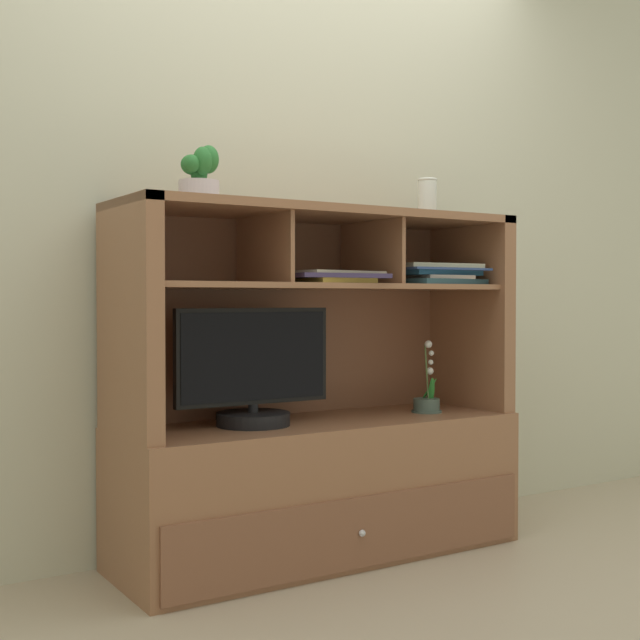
{
  "coord_description": "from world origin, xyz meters",
  "views": [
    {
      "loc": [
        -1.7,
        -2.69,
        0.96
      ],
      "look_at": [
        0.0,
        0.0,
        0.88
      ],
      "focal_mm": 48.2,
      "sensor_mm": 36.0,
      "label": 1
    }
  ],
  "objects_px": {
    "ceramic_vase": "(427,197)",
    "potted_orchid": "(427,401)",
    "media_console": "(319,447)",
    "magazine_stack_left": "(330,277)",
    "magazine_stack_centre": "(432,275)",
    "potted_succulent": "(200,176)",
    "tv_monitor": "(253,376)"
  },
  "relations": [
    {
      "from": "ceramic_vase",
      "to": "magazine_stack_left",
      "type": "bearing_deg",
      "value": -174.85
    },
    {
      "from": "potted_orchid",
      "to": "magazine_stack_left",
      "type": "distance_m",
      "value": 0.68
    },
    {
      "from": "media_console",
      "to": "ceramic_vase",
      "type": "relative_size",
      "value": 10.07
    },
    {
      "from": "ceramic_vase",
      "to": "potted_orchid",
      "type": "bearing_deg",
      "value": -128.47
    },
    {
      "from": "media_console",
      "to": "potted_orchid",
      "type": "height_order",
      "value": "media_console"
    },
    {
      "from": "magazine_stack_centre",
      "to": "ceramic_vase",
      "type": "bearing_deg",
      "value": 96.19
    },
    {
      "from": "potted_orchid",
      "to": "magazine_stack_left",
      "type": "height_order",
      "value": "magazine_stack_left"
    },
    {
      "from": "potted_orchid",
      "to": "ceramic_vase",
      "type": "height_order",
      "value": "ceramic_vase"
    },
    {
      "from": "magazine_stack_centre",
      "to": "ceramic_vase",
      "type": "distance_m",
      "value": 0.31
    },
    {
      "from": "tv_monitor",
      "to": "magazine_stack_centre",
      "type": "bearing_deg",
      "value": -3.77
    },
    {
      "from": "tv_monitor",
      "to": "potted_succulent",
      "type": "relative_size",
      "value": 3.14
    },
    {
      "from": "media_console",
      "to": "potted_orchid",
      "type": "relative_size",
      "value": 5.35
    },
    {
      "from": "media_console",
      "to": "magazine_stack_centre",
      "type": "bearing_deg",
      "value": -5.88
    },
    {
      "from": "media_console",
      "to": "potted_succulent",
      "type": "bearing_deg",
      "value": -175.94
    },
    {
      "from": "media_console",
      "to": "magazine_stack_centre",
      "type": "height_order",
      "value": "media_console"
    },
    {
      "from": "magazine_stack_left",
      "to": "ceramic_vase",
      "type": "height_order",
      "value": "ceramic_vase"
    },
    {
      "from": "potted_orchid",
      "to": "magazine_stack_left",
      "type": "relative_size",
      "value": 0.76
    },
    {
      "from": "magazine_stack_centre",
      "to": "ceramic_vase",
      "type": "height_order",
      "value": "ceramic_vase"
    },
    {
      "from": "potted_succulent",
      "to": "tv_monitor",
      "type": "bearing_deg",
      "value": 9.0
    },
    {
      "from": "tv_monitor",
      "to": "magazine_stack_centre",
      "type": "distance_m",
      "value": 0.86
    },
    {
      "from": "tv_monitor",
      "to": "potted_succulent",
      "type": "distance_m",
      "value": 0.72
    },
    {
      "from": "tv_monitor",
      "to": "ceramic_vase",
      "type": "relative_size",
      "value": 3.92
    },
    {
      "from": "tv_monitor",
      "to": "potted_orchid",
      "type": "xyz_separation_m",
      "value": [
        0.75,
        -0.05,
        -0.13
      ]
    },
    {
      "from": "potted_orchid",
      "to": "media_console",
      "type": "bearing_deg",
      "value": 173.89
    },
    {
      "from": "magazine_stack_centre",
      "to": "potted_orchid",
      "type": "bearing_deg",
      "value": 178.43
    },
    {
      "from": "media_console",
      "to": "potted_orchid",
      "type": "distance_m",
      "value": 0.5
    },
    {
      "from": "tv_monitor",
      "to": "potted_succulent",
      "type": "height_order",
      "value": "potted_succulent"
    },
    {
      "from": "magazine_stack_left",
      "to": "potted_succulent",
      "type": "height_order",
      "value": "potted_succulent"
    },
    {
      "from": "media_console",
      "to": "ceramic_vase",
      "type": "bearing_deg",
      "value": -2.62
    },
    {
      "from": "magazine_stack_left",
      "to": "ceramic_vase",
      "type": "distance_m",
      "value": 0.59
    },
    {
      "from": "magazine_stack_left",
      "to": "magazine_stack_centre",
      "type": "relative_size",
      "value": 0.97
    },
    {
      "from": "potted_orchid",
      "to": "potted_succulent",
      "type": "xyz_separation_m",
      "value": [
        -0.97,
        0.02,
        0.82
      ]
    }
  ]
}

